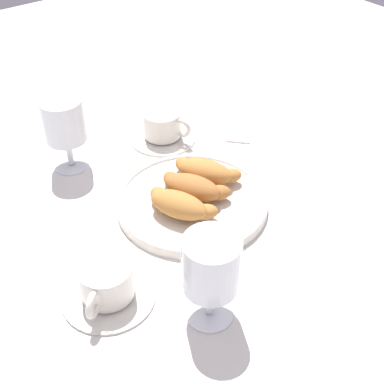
{
  "coord_description": "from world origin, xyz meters",
  "views": [
    {
      "loc": [
        0.55,
        -0.39,
        0.58
      ],
      "look_at": [
        0.02,
        0.02,
        0.03
      ],
      "focal_mm": 47.56,
      "sensor_mm": 36.0,
      "label": 1
    }
  ],
  "objects": [
    {
      "name": "ground_plane",
      "position": [
        0.0,
        0.0,
        0.0
      ],
      "size": [
        2.2,
        2.2,
        0.0
      ],
      "primitive_type": "plane",
      "color": "silver"
    },
    {
      "name": "pastry_plate",
      "position": [
        0.02,
        0.02,
        0.01
      ],
      "size": [
        0.26,
        0.26,
        0.02
      ],
      "color": "silver",
      "rests_on": "ground_plane"
    },
    {
      "name": "croissant_large",
      "position": [
        0.04,
        -0.03,
        0.04
      ],
      "size": [
        0.12,
        0.1,
        0.04
      ],
      "color": "#BC7A38",
      "rests_on": "pastry_plate"
    },
    {
      "name": "croissant_small",
      "position": [
        0.02,
        0.02,
        0.04
      ],
      "size": [
        0.12,
        0.1,
        0.04
      ],
      "color": "#AD6B33",
      "rests_on": "pastry_plate"
    },
    {
      "name": "croissant_extra",
      "position": [
        -0.0,
        0.06,
        0.04
      ],
      "size": [
        0.12,
        0.11,
        0.04
      ],
      "color": "#BC7A38",
      "rests_on": "pastry_plate"
    },
    {
      "name": "coffee_cup_near",
      "position": [
        0.11,
        -0.2,
        0.03
      ],
      "size": [
        0.14,
        0.14,
        0.06
      ],
      "color": "silver",
      "rests_on": "ground_plane"
    },
    {
      "name": "coffee_cup_far",
      "position": [
        -0.18,
        0.1,
        0.03
      ],
      "size": [
        0.14,
        0.14,
        0.06
      ],
      "color": "silver",
      "rests_on": "ground_plane"
    },
    {
      "name": "juice_glass_left",
      "position": [
        0.22,
        -0.1,
        0.09
      ],
      "size": [
        0.08,
        0.08,
        0.14
      ],
      "color": "white",
      "rests_on": "ground_plane"
    },
    {
      "name": "juice_glass_right",
      "position": [
        -0.21,
        -0.09,
        0.09
      ],
      "size": [
        0.08,
        0.08,
        0.14
      ],
      "color": "white",
      "rests_on": "ground_plane"
    },
    {
      "name": "sugar_packet",
      "position": [
        -0.09,
        0.22,
        0.0
      ],
      "size": [
        0.06,
        0.06,
        0.01
      ],
      "primitive_type": "cube",
      "rotation": [
        0.0,
        0.0,
        0.75
      ],
      "color": "white",
      "rests_on": "ground_plane"
    }
  ]
}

